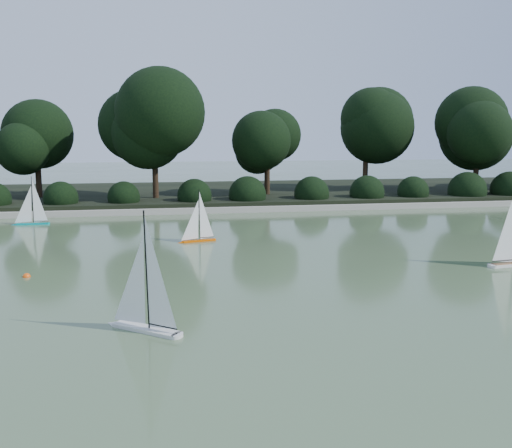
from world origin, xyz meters
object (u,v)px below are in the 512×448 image
object	(u,v)px
sailboat_teal	(29,217)
race_buoy	(27,277)
sailboat_white_a	(140,310)
sailboat_orange	(196,233)

from	to	relation	value
sailboat_teal	race_buoy	size ratio (longest dim) A/B	10.42
sailboat_white_a	race_buoy	world-z (taller)	sailboat_white_a
sailboat_white_a	race_buoy	distance (m)	3.78
sailboat_orange	sailboat_teal	xyz separation A→B (m)	(-4.41, 3.26, 0.02)
sailboat_white_a	race_buoy	bearing A→B (deg)	123.69
sailboat_white_a	sailboat_teal	bearing A→B (deg)	109.81
sailboat_white_a	sailboat_orange	xyz separation A→B (m)	(1.10, 5.92, -0.06)
sailboat_orange	race_buoy	world-z (taller)	sailboat_orange
sailboat_white_a	sailboat_orange	size ratio (longest dim) A/B	1.30
sailboat_orange	sailboat_teal	world-z (taller)	sailboat_teal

